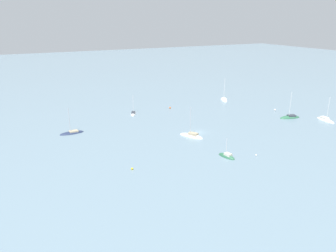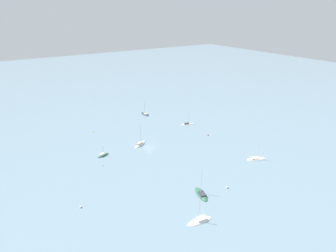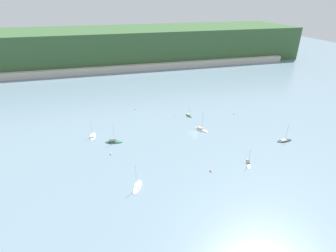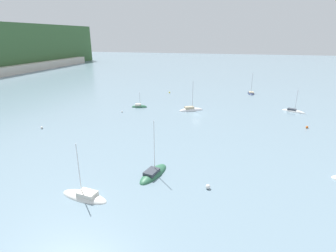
{
  "view_description": "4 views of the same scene",
  "coord_description": "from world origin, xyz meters",
  "px_view_note": "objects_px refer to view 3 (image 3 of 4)",
  "views": [
    {
      "loc": [
        56.41,
        88.01,
        36.76
      ],
      "look_at": [
        9.85,
        -3.32,
        2.76
      ],
      "focal_mm": 35.0,
      "sensor_mm": 36.0,
      "label": 1
    },
    {
      "loc": [
        -96.02,
        51.52,
        58.77
      ],
      "look_at": [
        11.4,
        -17.94,
        2.27
      ],
      "focal_mm": 28.0,
      "sensor_mm": 36.0,
      "label": 2
    },
    {
      "loc": [
        -43.94,
        -108.39,
        62.25
      ],
      "look_at": [
        -11.68,
        9.48,
        1.19
      ],
      "focal_mm": 28.0,
      "sensor_mm": 36.0,
      "label": 3
    },
    {
      "loc": [
        -80.87,
        -11.47,
        24.22
      ],
      "look_at": [
        -16.73,
        5.12,
        1.24
      ],
      "focal_mm": 28.0,
      "sensor_mm": 36.0,
      "label": 4
    }
  ],
  "objects_px": {
    "sailboat_3": "(114,142)",
    "mooring_buoy_0": "(111,154)",
    "sailboat_2": "(189,116)",
    "mooring_buoy_3": "(174,115)",
    "sailboat_6": "(137,187)",
    "mooring_buoy_2": "(234,114)",
    "sailboat_4": "(201,130)",
    "sailboat_1": "(284,141)",
    "sailboat_5": "(93,137)",
    "sailboat_0": "(248,164)",
    "mooring_buoy_1": "(135,109)",
    "mooring_buoy_4": "(211,171)"
  },
  "relations": [
    {
      "from": "sailboat_3",
      "to": "mooring_buoy_1",
      "type": "distance_m",
      "value": 40.51
    },
    {
      "from": "mooring_buoy_0",
      "to": "sailboat_0",
      "type": "bearing_deg",
      "value": -22.69
    },
    {
      "from": "sailboat_6",
      "to": "mooring_buoy_2",
      "type": "distance_m",
      "value": 82.13
    },
    {
      "from": "mooring_buoy_1",
      "to": "sailboat_5",
      "type": "bearing_deg",
      "value": -131.79
    },
    {
      "from": "sailboat_1",
      "to": "sailboat_6",
      "type": "bearing_deg",
      "value": -170.87
    },
    {
      "from": "sailboat_3",
      "to": "mooring_buoy_0",
      "type": "bearing_deg",
      "value": -88.71
    },
    {
      "from": "sailboat_2",
      "to": "sailboat_3",
      "type": "xyz_separation_m",
      "value": [
        -44.31,
        -19.26,
        -0.01
      ]
    },
    {
      "from": "sailboat_0",
      "to": "mooring_buoy_2",
      "type": "bearing_deg",
      "value": -176.28
    },
    {
      "from": "sailboat_5",
      "to": "mooring_buoy_2",
      "type": "relative_size",
      "value": 17.34
    },
    {
      "from": "mooring_buoy_0",
      "to": "mooring_buoy_3",
      "type": "height_order",
      "value": "mooring_buoy_0"
    },
    {
      "from": "sailboat_5",
      "to": "mooring_buoy_4",
      "type": "relative_size",
      "value": 14.6
    },
    {
      "from": "sailboat_6",
      "to": "mooring_buoy_3",
      "type": "relative_size",
      "value": 21.88
    },
    {
      "from": "sailboat_1",
      "to": "sailboat_3",
      "type": "xyz_separation_m",
      "value": [
        -78.62,
        20.21,
        0.02
      ]
    },
    {
      "from": "sailboat_6",
      "to": "mooring_buoy_4",
      "type": "xyz_separation_m",
      "value": [
        29.45,
        1.77,
        0.26
      ]
    },
    {
      "from": "mooring_buoy_0",
      "to": "mooring_buoy_2",
      "type": "relative_size",
      "value": 1.4
    },
    {
      "from": "sailboat_2",
      "to": "sailboat_5",
      "type": "relative_size",
      "value": 0.64
    },
    {
      "from": "sailboat_0",
      "to": "sailboat_5",
      "type": "height_order",
      "value": "sailboat_5"
    },
    {
      "from": "sailboat_3",
      "to": "mooring_buoy_3",
      "type": "distance_m",
      "value": 42.93
    },
    {
      "from": "mooring_buoy_0",
      "to": "sailboat_2",
      "type": "bearing_deg",
      "value": 32.38
    },
    {
      "from": "sailboat_1",
      "to": "mooring_buoy_3",
      "type": "relative_size",
      "value": 18.47
    },
    {
      "from": "sailboat_1",
      "to": "sailboat_5",
      "type": "relative_size",
      "value": 0.97
    },
    {
      "from": "sailboat_1",
      "to": "sailboat_4",
      "type": "bearing_deg",
      "value": 146.04
    },
    {
      "from": "mooring_buoy_3",
      "to": "sailboat_5",
      "type": "bearing_deg",
      "value": -163.02
    },
    {
      "from": "sailboat_2",
      "to": "mooring_buoy_4",
      "type": "distance_m",
      "value": 53.41
    },
    {
      "from": "sailboat_4",
      "to": "sailboat_6",
      "type": "height_order",
      "value": "sailboat_6"
    },
    {
      "from": "sailboat_4",
      "to": "mooring_buoy_1",
      "type": "relative_size",
      "value": 16.47
    },
    {
      "from": "sailboat_5",
      "to": "mooring_buoy_3",
      "type": "xyz_separation_m",
      "value": [
        46.12,
        14.08,
        0.15
      ]
    },
    {
      "from": "sailboat_1",
      "to": "sailboat_3",
      "type": "distance_m",
      "value": 81.18
    },
    {
      "from": "sailboat_2",
      "to": "mooring_buoy_4",
      "type": "xyz_separation_m",
      "value": [
        -9.46,
        -52.57,
        0.24
      ]
    },
    {
      "from": "mooring_buoy_1",
      "to": "sailboat_6",
      "type": "bearing_deg",
      "value": -98.48
    },
    {
      "from": "sailboat_0",
      "to": "sailboat_6",
      "type": "height_order",
      "value": "sailboat_6"
    },
    {
      "from": "sailboat_2",
      "to": "sailboat_6",
      "type": "height_order",
      "value": "sailboat_6"
    },
    {
      "from": "sailboat_2",
      "to": "mooring_buoy_3",
      "type": "relative_size",
      "value": 12.24
    },
    {
      "from": "mooring_buoy_0",
      "to": "sailboat_5",
      "type": "bearing_deg",
      "value": 111.53
    },
    {
      "from": "sailboat_1",
      "to": "sailboat_4",
      "type": "height_order",
      "value": "sailboat_4"
    },
    {
      "from": "sailboat_6",
      "to": "mooring_buoy_1",
      "type": "relative_size",
      "value": 17.03
    },
    {
      "from": "sailboat_2",
      "to": "sailboat_5",
      "type": "height_order",
      "value": "sailboat_5"
    },
    {
      "from": "sailboat_3",
      "to": "sailboat_2",
      "type": "bearing_deg",
      "value": 36.88
    },
    {
      "from": "mooring_buoy_2",
      "to": "mooring_buoy_4",
      "type": "distance_m",
      "value": 59.98
    },
    {
      "from": "sailboat_6",
      "to": "mooring_buoy_4",
      "type": "bearing_deg",
      "value": 119.25
    },
    {
      "from": "sailboat_4",
      "to": "mooring_buoy_2",
      "type": "height_order",
      "value": "sailboat_4"
    },
    {
      "from": "sailboat_6",
      "to": "mooring_buoy_1",
      "type": "distance_m",
      "value": 73.02
    },
    {
      "from": "mooring_buoy_0",
      "to": "mooring_buoy_2",
      "type": "distance_m",
      "value": 77.01
    },
    {
      "from": "sailboat_4",
      "to": "sailboat_2",
      "type": "bearing_deg",
      "value": 151.77
    },
    {
      "from": "sailboat_4",
      "to": "sailboat_6",
      "type": "xyz_separation_m",
      "value": [
        -39.21,
        -35.79,
        -0.05
      ]
    },
    {
      "from": "mooring_buoy_3",
      "to": "mooring_buoy_2",
      "type": "bearing_deg",
      "value": -12.61
    },
    {
      "from": "mooring_buoy_0",
      "to": "sailboat_4",
      "type": "bearing_deg",
      "value": 13.15
    },
    {
      "from": "sailboat_3",
      "to": "sailboat_5",
      "type": "relative_size",
      "value": 1.14
    },
    {
      "from": "sailboat_5",
      "to": "sailboat_6",
      "type": "height_order",
      "value": "sailboat_6"
    },
    {
      "from": "mooring_buoy_2",
      "to": "mooring_buoy_3",
      "type": "xyz_separation_m",
      "value": [
        -34.04,
        7.62,
        -0.02
      ]
    }
  ]
}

